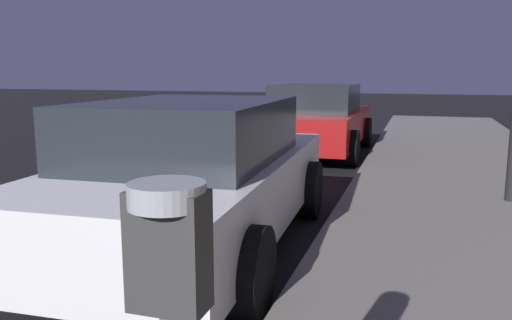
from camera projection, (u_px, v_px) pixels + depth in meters
name	position (u px, v px, depth m)	size (l,w,h in m)	color
parking_meter	(170.00, 304.00, 1.27)	(0.19, 0.19, 1.28)	#59595B
car_white	(194.00, 175.00, 4.91)	(2.19, 4.27, 1.43)	silver
car_red	(316.00, 120.00, 10.64)	(2.03, 4.17, 1.43)	maroon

